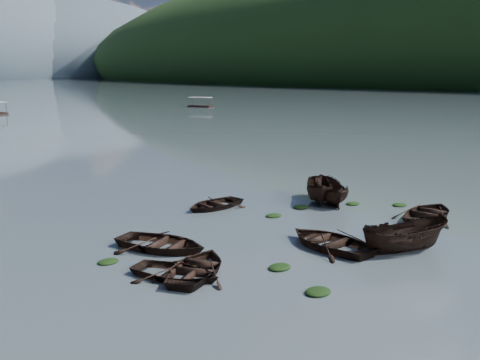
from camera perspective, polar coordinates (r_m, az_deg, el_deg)
ground_plane at (r=27.19m, az=16.42°, el=-8.04°), size 2400.00×2400.00×0.00m
haze_mtn_d at (r=975.88m, az=-19.21°, el=10.32°), size 520.00×520.00×220.00m
rowboat_0 at (r=24.01m, az=-6.83°, el=-10.28°), size 4.52×5.04×0.86m
rowboat_1 at (r=24.35m, az=-4.53°, el=-9.91°), size 5.59×5.29×0.94m
rowboat_2 at (r=28.31m, az=17.08°, el=-7.30°), size 5.19×3.39×1.88m
rowboat_3 at (r=28.10m, az=9.58°, el=-7.09°), size 3.63×5.07×1.05m
rowboat_4 at (r=35.10m, az=19.48°, el=-3.83°), size 5.64×4.56×1.03m
rowboat_5 at (r=37.57m, az=8.46°, el=-2.30°), size 4.54×4.58×1.81m
rowboat_6 at (r=27.69m, az=-8.36°, el=-7.33°), size 5.32×6.00×1.03m
rowboat_7 at (r=35.56m, az=-2.77°, el=-2.98°), size 4.60×3.50×0.89m
rowboat_8 at (r=37.40m, az=9.58°, el=-2.40°), size 3.96×4.85×1.79m
weed_clump_0 at (r=22.50m, az=8.32°, el=-11.86°), size 1.16×0.95×0.25m
weed_clump_1 at (r=24.92m, az=4.25°, el=-9.40°), size 1.14×0.91×0.25m
weed_clump_2 at (r=33.06m, az=19.13°, el=-4.73°), size 1.31×1.05×0.28m
weed_clump_3 at (r=37.22m, az=11.93°, el=-2.56°), size 0.99×0.84×0.22m
weed_clump_4 at (r=37.64m, az=16.65°, el=-2.64°), size 1.08×0.86×0.22m
weed_clump_5 at (r=26.32m, az=-13.88°, el=-8.56°), size 1.02×0.83×0.22m
weed_clump_6 at (r=33.49m, az=3.61°, el=-3.90°), size 1.05×0.87×0.22m
weed_clump_7 at (r=35.72m, az=6.49°, el=-2.97°), size 1.11×0.89×0.24m
pontoon_right at (r=138.66m, az=-4.25°, el=7.77°), size 5.21×6.75×2.40m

